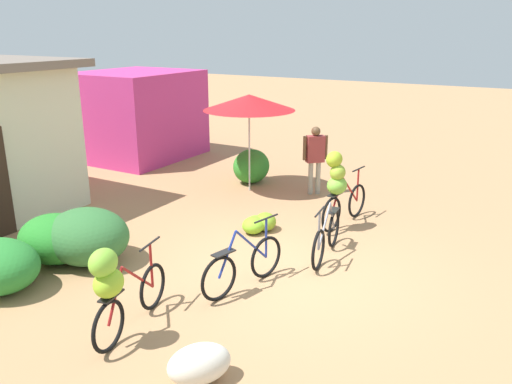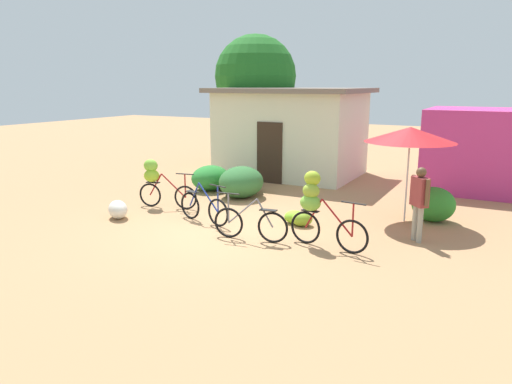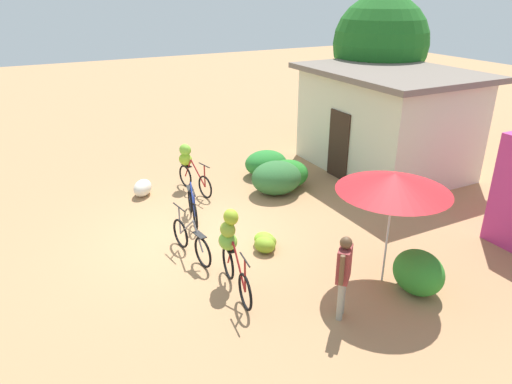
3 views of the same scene
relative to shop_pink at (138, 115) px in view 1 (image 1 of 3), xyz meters
name	(u,v)px [view 1 (image 1 of 3)]	position (x,y,z in m)	size (l,w,h in m)	color
ground_plane	(287,271)	(-4.67, -7.23, -1.24)	(60.00, 60.00, 0.00)	#AA7D54
shop_pink	(138,115)	(0.00, 0.00, 0.00)	(3.20, 2.80, 2.48)	#BF337D
hedge_bush_front_right	(55,239)	(-6.20, -3.80, -0.84)	(1.08, 1.26, 0.79)	#277D28
hedge_bush_mid	(87,236)	(-5.97, -4.28, -0.79)	(1.24, 1.40, 0.90)	#316A34
hedge_bush_by_door	(251,166)	(-0.72, -4.26, -0.82)	(1.01, 0.85, 0.83)	#30852A
market_umbrella	(249,102)	(-1.31, -4.56, 0.83)	(2.08, 2.08, 2.24)	beige
bicycle_leftmost	(116,284)	(-7.36, -6.30, -0.49)	(1.64, 0.50, 1.27)	black
bicycle_near_pile	(244,265)	(-5.46, -6.92, -0.88)	(1.60, 0.43, 0.97)	black
bicycle_center_loaded	(326,237)	(-3.87, -7.55, -0.88)	(1.64, 0.28, 0.98)	black
bicycle_by_shop	(339,185)	(-2.54, -7.23, -0.39)	(1.70, 0.44, 1.52)	black
banana_pile_on_ground	(259,223)	(-3.42, -6.01, -1.08)	(0.83, 0.67, 0.33)	#7DBD27
produce_sack	(199,364)	(-7.51, -7.60, -1.02)	(0.70, 0.44, 0.44)	silver
person_vendor	(315,154)	(-0.79, -5.97, -0.29)	(0.42, 0.44, 1.56)	gray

